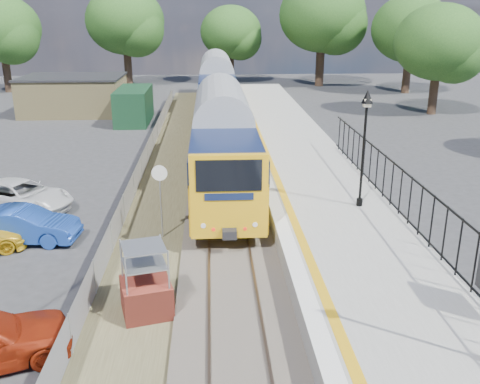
{
  "coord_description": "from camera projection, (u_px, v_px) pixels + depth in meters",
  "views": [
    {
      "loc": [
        -0.58,
        -13.75,
        8.32
      ],
      "look_at": [
        0.45,
        4.73,
        2.0
      ],
      "focal_mm": 40.0,
      "sensor_mm": 36.0,
      "label": 1
    }
  ],
  "objects": [
    {
      "name": "ground",
      "position": [
        234.0,
        308.0,
        15.72
      ],
      "size": [
        120.0,
        120.0,
        0.0
      ],
      "primitive_type": "plane",
      "color": "#2D2D30",
      "rests_on": "ground"
    },
    {
      "name": "track_bed",
      "position": [
        214.0,
        197.0,
        24.8
      ],
      "size": [
        5.9,
        80.0,
        0.29
      ],
      "color": "#473F38",
      "rests_on": "ground"
    },
    {
      "name": "platform",
      "position": [
        321.0,
        200.0,
        23.35
      ],
      "size": [
        5.0,
        70.0,
        0.9
      ],
      "primitive_type": "cube",
      "color": "gray",
      "rests_on": "ground"
    },
    {
      "name": "platform_edge",
      "position": [
        275.0,
        191.0,
        23.1
      ],
      "size": [
        0.9,
        70.0,
        0.01
      ],
      "color": "silver",
      "rests_on": "platform"
    },
    {
      "name": "victorian_lamp_north",
      "position": [
        366.0,
        122.0,
        20.28
      ],
      "size": [
        0.44,
        0.44,
        4.6
      ],
      "color": "black",
      "rests_on": "platform"
    },
    {
      "name": "palisade_fence",
      "position": [
        429.0,
        218.0,
        17.58
      ],
      "size": [
        0.12,
        26.0,
        2.0
      ],
      "color": "black",
      "rests_on": "platform"
    },
    {
      "name": "wire_fence",
      "position": [
        139.0,
        173.0,
        26.64
      ],
      "size": [
        0.06,
        52.0,
        1.2
      ],
      "color": "#999EA3",
      "rests_on": "ground"
    },
    {
      "name": "outbuilding",
      "position": [
        85.0,
        97.0,
        44.14
      ],
      "size": [
        10.8,
        10.1,
        3.12
      ],
      "color": "tan",
      "rests_on": "ground"
    },
    {
      "name": "tree_line",
      "position": [
        229.0,
        28.0,
        53.34
      ],
      "size": [
        56.8,
        43.8,
        11.88
      ],
      "color": "#332319",
      "rests_on": "ground"
    },
    {
      "name": "train",
      "position": [
        218.0,
        100.0,
        37.55
      ],
      "size": [
        2.82,
        40.83,
        3.51
      ],
      "color": "gold",
      "rests_on": "ground"
    },
    {
      "name": "brick_plinth",
      "position": [
        146.0,
        282.0,
        15.07
      ],
      "size": [
        1.65,
        1.65,
        2.19
      ],
      "rotation": [
        0.0,
        0.0,
        0.26
      ],
      "color": "maroon",
      "rests_on": "ground"
    },
    {
      "name": "speed_sign",
      "position": [
        160.0,
        189.0,
        19.87
      ],
      "size": [
        0.59,
        0.11,
        2.93
      ],
      "rotation": [
        0.0,
        0.0,
        -0.05
      ],
      "color": "#999EA3",
      "rests_on": "ground"
    },
    {
      "name": "car_blue",
      "position": [
        23.0,
        225.0,
        20.02
      ],
      "size": [
        4.21,
        1.84,
        1.35
      ],
      "primitive_type": "imported",
      "rotation": [
        0.0,
        0.0,
        1.47
      ],
      "color": "#193C96",
      "rests_on": "ground"
    },
    {
      "name": "car_white",
      "position": [
        21.0,
        196.0,
        23.25
      ],
      "size": [
        5.2,
        3.95,
        1.31
      ],
      "primitive_type": "imported",
      "rotation": [
        0.0,
        0.0,
        1.14
      ],
      "color": "silver",
      "rests_on": "ground"
    }
  ]
}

